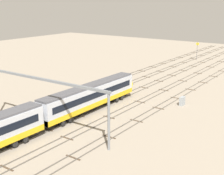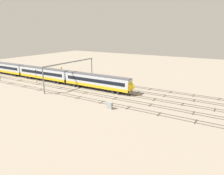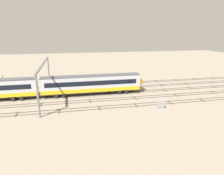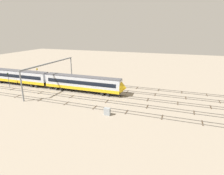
# 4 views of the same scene
# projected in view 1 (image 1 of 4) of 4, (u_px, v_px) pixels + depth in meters

# --- Properties ---
(ground_plane) EXTENTS (206.68, 206.68, 0.00)m
(ground_plane) POSITION_uv_depth(u_px,v_px,m) (105.00, 105.00, 62.06)
(ground_plane) COLOR gray
(track_near_foreground) EXTENTS (190.68, 2.40, 0.16)m
(track_near_foreground) POSITION_uv_depth(u_px,v_px,m) (148.00, 114.00, 56.72)
(track_near_foreground) COLOR #59544C
(track_near_foreground) RESTS_ON ground
(track_second_near) EXTENTS (190.68, 2.40, 0.16)m
(track_second_near) POSITION_uv_depth(u_px,v_px,m) (125.00, 109.00, 59.38)
(track_second_near) COLOR #59544C
(track_second_near) RESTS_ON ground
(track_with_train) EXTENTS (190.68, 2.40, 0.16)m
(track_with_train) POSITION_uv_depth(u_px,v_px,m) (105.00, 104.00, 62.04)
(track_with_train) COLOR #59544C
(track_with_train) RESTS_ON ground
(track_second_far) EXTENTS (190.68, 2.40, 0.16)m
(track_second_far) POSITION_uv_depth(u_px,v_px,m) (86.00, 100.00, 64.70)
(track_second_far) COLOR #59544C
(track_second_far) RESTS_ON ground
(track_far_background) EXTENTS (190.68, 2.40, 0.16)m
(track_far_background) POSITION_uv_depth(u_px,v_px,m) (68.00, 96.00, 67.36)
(track_far_background) COLOR #59544C
(track_far_background) RESTS_ON ground
(overhead_gantry) EXTENTS (0.40, 24.79, 8.30)m
(overhead_gantry) POSITION_uv_depth(u_px,v_px,m) (44.00, 89.00, 48.28)
(overhead_gantry) COLOR slate
(overhead_gantry) RESTS_ON ground
(speed_sign_mid_trackside) EXTENTS (0.14, 1.00, 5.93)m
(speed_sign_mid_trackside) POSITION_uv_depth(u_px,v_px,m) (197.00, 49.00, 107.63)
(speed_sign_mid_trackside) COLOR #4C4C51
(speed_sign_mid_trackside) RESTS_ON ground
(relay_cabinet) EXTENTS (1.42, 0.70, 1.69)m
(relay_cabinet) POSITION_uv_depth(u_px,v_px,m) (182.00, 101.00, 61.45)
(relay_cabinet) COLOR gray
(relay_cabinet) RESTS_ON ground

